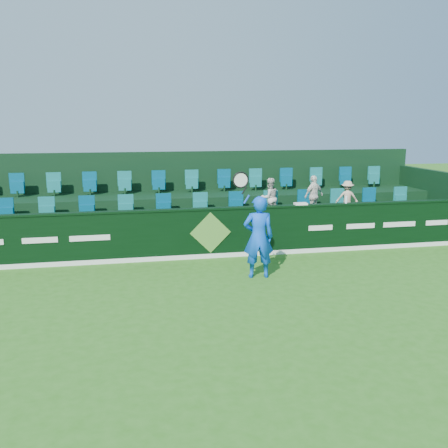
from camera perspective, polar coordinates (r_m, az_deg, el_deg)
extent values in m
plane|color=#2C6919|center=(9.77, 2.49, -9.94)|extent=(60.00, 60.00, 0.00)
cube|color=black|center=(13.33, -1.64, -1.11)|extent=(16.00, 0.20, 1.30)
cube|color=black|center=(13.20, -1.65, 1.75)|extent=(16.00, 0.24, 0.05)
cube|color=white|center=(13.37, -1.54, -3.68)|extent=(16.00, 0.02, 0.12)
cube|color=#558E33|center=(13.21, -1.55, -1.00)|extent=(1.10, 0.02, 1.10)
cube|color=white|center=(13.19, -20.29, -1.76)|extent=(0.85, 0.01, 0.14)
cube|color=white|center=(13.06, -15.08, -1.56)|extent=(1.00, 0.01, 0.14)
cube|color=white|center=(14.07, 10.98, -0.43)|extent=(0.70, 0.01, 0.14)
cube|color=white|center=(14.57, 15.35, -0.22)|extent=(0.85, 0.01, 0.14)
cube|color=white|center=(15.14, 19.41, -0.03)|extent=(1.00, 0.01, 0.14)
cube|color=white|center=(15.79, 23.15, 0.15)|extent=(0.70, 0.01, 0.14)
cube|color=black|center=(14.45, -2.38, -1.13)|extent=(16.00, 2.00, 0.80)
cube|color=black|center=(16.24, -3.46, 1.19)|extent=(16.00, 1.80, 1.30)
cube|color=black|center=(17.11, -3.96, 3.93)|extent=(16.00, 0.20, 2.60)
cube|color=black|center=(18.13, 22.61, 2.53)|extent=(0.20, 4.00, 2.00)
cube|color=#146F6F|center=(14.70, -2.65, 1.87)|extent=(13.50, 0.50, 0.60)
cube|color=#146F6F|center=(16.39, -3.65, 4.65)|extent=(13.50, 0.50, 0.60)
imported|color=blue|center=(11.59, 3.96, -1.50)|extent=(0.75, 0.54, 1.93)
cylinder|color=#143FBF|center=(11.24, 2.60, 2.84)|extent=(0.16, 0.04, 0.21)
cylinder|color=black|center=(11.20, 2.31, 3.84)|extent=(0.14, 0.03, 0.19)
torus|color=black|center=(11.15, 1.92, 5.05)|extent=(0.52, 0.04, 0.52)
cylinder|color=silver|center=(11.15, 1.92, 5.05)|extent=(0.43, 0.01, 0.43)
imported|color=beige|center=(14.72, 5.23, 2.99)|extent=(0.64, 0.54, 1.18)
imported|color=white|center=(15.17, 10.21, 3.20)|extent=(0.78, 0.56, 1.22)
imported|color=tan|center=(15.61, 13.89, 2.93)|extent=(0.76, 0.58, 1.04)
cube|color=white|center=(13.85, 8.76, 2.30)|extent=(0.34, 0.22, 0.05)
cylinder|color=white|center=(14.35, 13.79, 2.73)|extent=(0.06, 0.06, 0.20)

